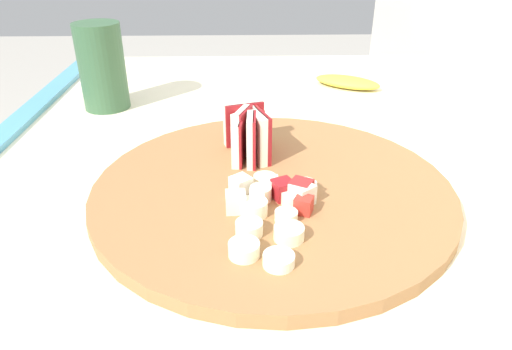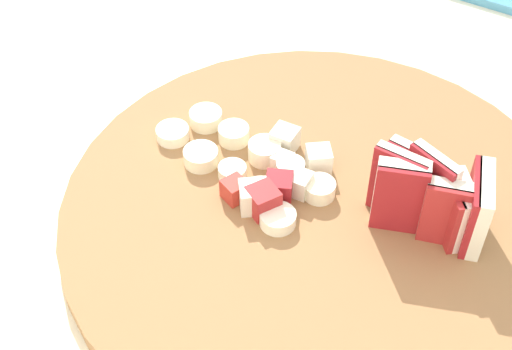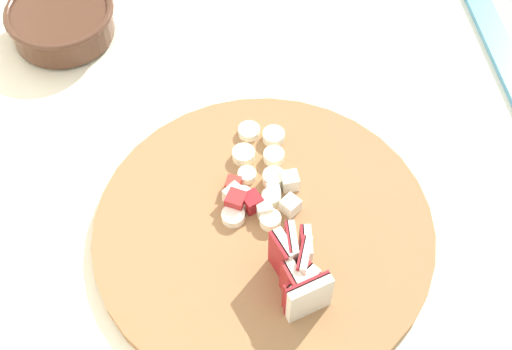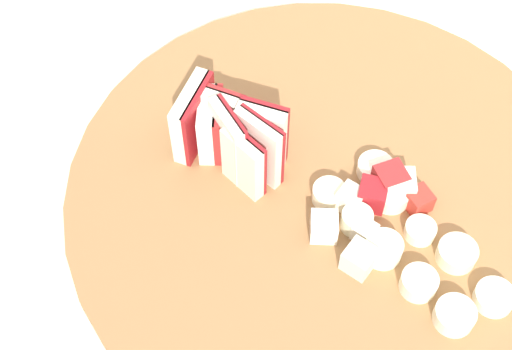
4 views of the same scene
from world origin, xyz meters
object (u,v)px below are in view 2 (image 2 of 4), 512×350
at_px(apple_wedge_fan, 435,198).
at_px(banana_slice_rows, 244,162).
at_px(apple_dice_pile, 276,179).
at_px(cutting_board, 319,211).

bearing_deg(apple_wedge_fan, banana_slice_rows, 8.17).
bearing_deg(apple_dice_pile, banana_slice_rows, -10.36).
bearing_deg(banana_slice_rows, cutting_board, 177.05).
height_order(apple_wedge_fan, apple_dice_pile, apple_wedge_fan).
xyz_separation_m(cutting_board, apple_wedge_fan, (-0.08, -0.03, 0.04)).
bearing_deg(apple_dice_pile, cutting_board, -176.40).
distance_m(cutting_board, apple_dice_pile, 0.04).
relative_size(cutting_board, apple_wedge_fan, 4.33).
distance_m(apple_wedge_fan, banana_slice_rows, 0.15).
distance_m(cutting_board, apple_wedge_fan, 0.09).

